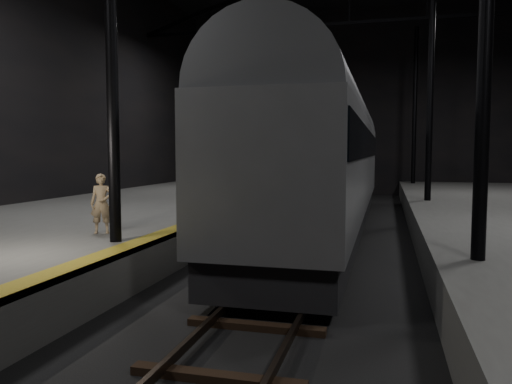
% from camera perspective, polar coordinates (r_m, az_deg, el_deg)
% --- Properties ---
extents(ground, '(44.00, 44.00, 0.00)m').
position_cam_1_polar(ground, '(14.47, 6.04, -7.49)').
color(ground, black).
rests_on(ground, ground).
extents(platform_left, '(9.00, 43.80, 1.00)m').
position_cam_1_polar(platform_left, '(17.16, -19.62, -4.13)').
color(platform_left, '#545451').
rests_on(platform_left, ground).
extents(tactile_strip, '(0.50, 43.80, 0.01)m').
position_cam_1_polar(tactile_strip, '(15.12, -6.22, -3.10)').
color(tactile_strip, olive).
rests_on(tactile_strip, platform_left).
extents(track, '(2.40, 43.00, 0.24)m').
position_cam_1_polar(track, '(14.45, 6.04, -7.22)').
color(track, '#3F3328').
rests_on(track, ground).
extents(train, '(3.05, 20.39, 5.45)m').
position_cam_1_polar(train, '(18.42, 8.14, 4.60)').
color(train, '#96999D').
rests_on(train, ground).
extents(woman, '(0.64, 0.53, 1.49)m').
position_cam_1_polar(woman, '(12.96, -17.24, -1.26)').
color(woman, tan).
rests_on(woman, platform_left).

